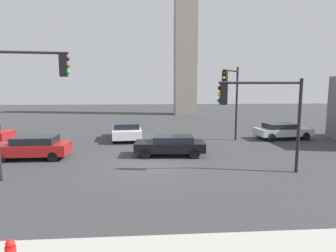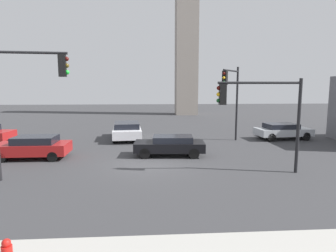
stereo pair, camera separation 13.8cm
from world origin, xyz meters
name	(u,v)px [view 2 (the right image)]	position (x,y,z in m)	size (l,w,h in m)	color
ground_plane	(150,164)	(0.00, 0.00, 0.00)	(107.53, 107.53, 0.00)	#38383A
traffic_light_0	(27,87)	(-5.49, -2.19, 4.25)	(3.33, 0.56, 5.96)	black
traffic_light_1	(232,90)	(6.16, 5.77, 4.02)	(1.89, 2.50, 5.78)	black
traffic_light_2	(260,105)	(5.32, -1.96, 3.39)	(4.16, 0.38, 4.68)	black
car_1	(127,130)	(-1.84, 7.82, 0.74)	(2.57, 4.93, 1.40)	silver
car_2	(33,147)	(-6.95, 1.77, 0.72)	(4.22, 1.96, 1.35)	maroon
car_3	(283,131)	(10.83, 6.96, 0.71)	(4.50, 2.31, 1.29)	#ADB2B7
car_4	(170,145)	(1.26, 1.90, 0.69)	(4.41, 2.04, 1.25)	black
skyline_tower	(187,30)	(5.66, 28.52, 12.55)	(3.21, 3.21, 25.09)	gray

